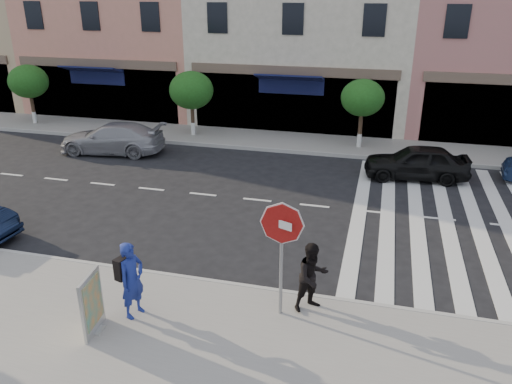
% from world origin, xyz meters
% --- Properties ---
extents(ground, '(120.00, 120.00, 0.00)m').
position_xyz_m(ground, '(0.00, 0.00, 0.00)').
color(ground, black).
rests_on(ground, ground).
extents(sidewalk_near, '(60.00, 4.50, 0.15)m').
position_xyz_m(sidewalk_near, '(0.00, -3.75, 0.07)').
color(sidewalk_near, gray).
rests_on(sidewalk_near, ground).
extents(sidewalk_far, '(60.00, 3.00, 0.15)m').
position_xyz_m(sidewalk_far, '(0.00, 11.00, 0.07)').
color(sidewalk_far, gray).
rests_on(sidewalk_far, ground).
extents(building_centre, '(11.00, 9.00, 11.00)m').
position_xyz_m(building_centre, '(-0.50, 17.00, 5.50)').
color(building_centre, beige).
rests_on(building_centre, ground).
extents(street_tree_wa, '(2.00, 2.00, 3.05)m').
position_xyz_m(street_tree_wa, '(-14.00, 10.80, 2.33)').
color(street_tree_wa, '#473323').
rests_on(street_tree_wa, sidewalk_far).
extents(street_tree_wb, '(2.10, 2.10, 3.06)m').
position_xyz_m(street_tree_wb, '(-5.00, 10.80, 2.31)').
color(street_tree_wb, '#473323').
rests_on(street_tree_wb, sidewalk_far).
extents(street_tree_c, '(1.90, 1.90, 3.04)m').
position_xyz_m(street_tree_c, '(3.00, 10.80, 2.36)').
color(street_tree_c, '#473323').
rests_on(street_tree_c, sidewalk_far).
extents(stop_sign, '(0.87, 0.40, 2.67)m').
position_xyz_m(stop_sign, '(2.17, -2.38, 2.08)').
color(stop_sign, gray).
rests_on(stop_sign, sidewalk_near).
extents(photographer, '(0.58, 0.73, 1.75)m').
position_xyz_m(photographer, '(-0.90, -3.21, 1.02)').
color(photographer, navy).
rests_on(photographer, sidewalk_near).
extents(walker, '(0.99, 0.97, 1.60)m').
position_xyz_m(walker, '(2.80, -2.00, 0.95)').
color(walker, black).
rests_on(walker, sidewalk_near).
extents(poster_board, '(0.34, 0.88, 1.34)m').
position_xyz_m(poster_board, '(-1.43, -3.96, 0.80)').
color(poster_board, beige).
rests_on(poster_board, sidewalk_near).
extents(car_far_left, '(4.77, 2.34, 1.33)m').
position_xyz_m(car_far_left, '(-7.57, 7.60, 0.67)').
color(car_far_left, '#96969B').
rests_on(car_far_left, ground).
extents(car_far_mid, '(3.99, 1.88, 1.32)m').
position_xyz_m(car_far_mid, '(5.35, 7.60, 0.66)').
color(car_far_mid, black).
rests_on(car_far_mid, ground).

